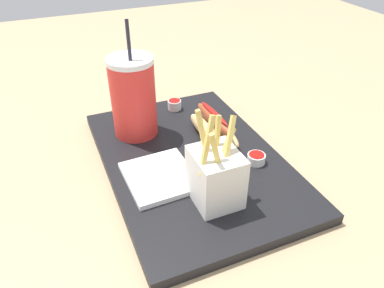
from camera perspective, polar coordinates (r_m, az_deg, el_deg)
The scene contains 9 objects.
ground_plane at distance 0.74m, azimuth 0.00°, elevation -3.83°, with size 2.40×2.40×0.02m, color tan.
food_tray at distance 0.73m, azimuth 0.00°, elevation -2.60°, with size 0.48×0.32×0.02m, color black.
soda_cup at distance 0.76m, azimuth -9.01°, elevation 7.15°, with size 0.09×0.09×0.24m.
fries_basket at distance 0.60m, azimuth 3.64°, elevation -4.93°, with size 0.08×0.07×0.16m.
hot_dog_1 at distance 0.77m, azimuth 3.33°, elevation 2.60°, with size 0.15×0.06×0.06m.
ketchup_cup_1 at distance 0.69m, azimuth 3.18°, elevation -3.15°, with size 0.04×0.04×0.02m.
ketchup_cup_2 at distance 0.71m, azimuth 9.86°, elevation -2.13°, with size 0.03×0.03×0.02m.
ketchup_cup_3 at distance 0.88m, azimuth -2.71°, elevation 6.13°, with size 0.03×0.03×0.02m.
napkin_stack at distance 0.67m, azimuth -4.96°, elevation -5.01°, with size 0.13×0.12×0.01m, color white.
Camera 1 is at (0.54, -0.23, 0.45)m, focal length 34.68 mm.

